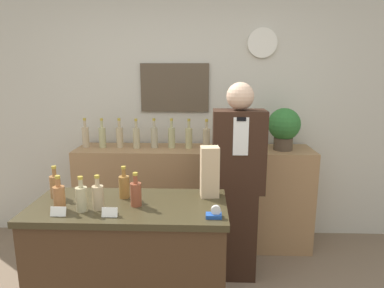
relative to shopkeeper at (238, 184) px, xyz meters
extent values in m
cube|color=beige|center=(-0.48, 0.83, 0.53)|extent=(5.20, 0.06, 2.70)
cube|color=brown|center=(-0.58, 0.79, 0.74)|extent=(0.69, 0.02, 0.48)
cylinder|color=white|center=(0.28, 0.79, 1.18)|extent=(0.29, 0.03, 0.29)
cube|color=#9E754C|center=(-0.38, 0.54, -0.32)|extent=(2.28, 0.46, 1.00)
cube|color=#422B19|center=(-0.75, -0.70, -0.38)|extent=(1.19, 0.54, 0.89)
cube|color=#362E1B|center=(-0.75, -0.70, 0.08)|extent=(1.22, 0.57, 0.04)
cube|color=#331E14|center=(0.00, 0.00, -0.44)|extent=(0.32, 0.25, 0.77)
cube|color=#331E14|center=(0.00, 0.00, 0.28)|extent=(0.42, 0.25, 0.67)
cube|color=white|center=(0.00, -0.13, 0.42)|extent=(0.12, 0.01, 0.29)
cube|color=black|center=(0.00, -0.13, 0.56)|extent=(0.07, 0.01, 0.03)
sphere|color=#DBB293|center=(0.00, 0.00, 0.72)|extent=(0.22, 0.22, 0.22)
cylinder|color=#4C3D2D|center=(0.47, 0.51, 0.23)|extent=(0.18, 0.18, 0.12)
sphere|color=#2D6B2D|center=(0.47, 0.51, 0.42)|extent=(0.30, 0.30, 0.30)
cube|color=tan|center=(-0.24, -0.54, 0.27)|extent=(0.13, 0.11, 0.33)
cube|color=#1E4799|center=(-0.22, -0.88, 0.11)|extent=(0.09, 0.06, 0.02)
cylinder|color=silver|center=(-0.21, -0.88, 0.15)|extent=(0.06, 0.02, 0.06)
cube|color=white|center=(-1.11, -0.90, 0.13)|extent=(0.09, 0.02, 0.06)
cube|color=white|center=(-0.81, -0.90, 0.13)|extent=(0.09, 0.02, 0.06)
cylinder|color=#996639|center=(-1.25, -0.60, 0.17)|extent=(0.07, 0.07, 0.14)
cylinder|color=#996639|center=(-1.25, -0.60, 0.27)|extent=(0.03, 0.03, 0.05)
cylinder|color=#B29933|center=(-1.25, -0.60, 0.31)|extent=(0.03, 0.03, 0.02)
cylinder|color=#9F6439|center=(-1.14, -0.80, 0.17)|extent=(0.07, 0.07, 0.14)
cylinder|color=#9F6439|center=(-1.14, -0.80, 0.27)|extent=(0.03, 0.03, 0.05)
cylinder|color=#B29933|center=(-1.14, -0.80, 0.31)|extent=(0.03, 0.03, 0.02)
cylinder|color=tan|center=(-1.00, -0.81, 0.17)|extent=(0.07, 0.07, 0.14)
cylinder|color=tan|center=(-1.00, -0.81, 0.27)|extent=(0.03, 0.03, 0.05)
cylinder|color=#B29933|center=(-1.00, -0.81, 0.31)|extent=(0.03, 0.03, 0.02)
cylinder|color=tan|center=(-0.91, -0.78, 0.17)|extent=(0.07, 0.07, 0.14)
cylinder|color=tan|center=(-0.91, -0.78, 0.27)|extent=(0.03, 0.03, 0.05)
cylinder|color=#B29933|center=(-0.91, -0.78, 0.31)|extent=(0.03, 0.03, 0.02)
cylinder|color=olive|center=(-0.80, -0.59, 0.17)|extent=(0.07, 0.07, 0.14)
cylinder|color=olive|center=(-0.80, -0.59, 0.27)|extent=(0.03, 0.03, 0.05)
cylinder|color=#B29933|center=(-0.80, -0.59, 0.31)|extent=(0.03, 0.03, 0.02)
cylinder|color=brown|center=(-0.69, -0.72, 0.17)|extent=(0.07, 0.07, 0.14)
cylinder|color=brown|center=(-0.69, -0.72, 0.27)|extent=(0.03, 0.03, 0.05)
cylinder|color=#B29933|center=(-0.69, -0.72, 0.31)|extent=(0.03, 0.03, 0.02)
cylinder|color=tan|center=(-1.44, 0.55, 0.27)|extent=(0.07, 0.07, 0.20)
cylinder|color=tan|center=(-1.44, 0.55, 0.41)|extent=(0.03, 0.03, 0.07)
cylinder|color=#B29933|center=(-1.44, 0.55, 0.45)|extent=(0.03, 0.03, 0.02)
cylinder|color=tan|center=(-1.27, 0.55, 0.27)|extent=(0.07, 0.07, 0.20)
cylinder|color=tan|center=(-1.27, 0.55, 0.41)|extent=(0.03, 0.03, 0.07)
cylinder|color=#B29933|center=(-1.27, 0.55, 0.45)|extent=(0.03, 0.03, 0.02)
cylinder|color=tan|center=(-1.10, 0.55, 0.27)|extent=(0.07, 0.07, 0.20)
cylinder|color=tan|center=(-1.10, 0.55, 0.41)|extent=(0.03, 0.03, 0.07)
cylinder|color=#B29933|center=(-1.10, 0.55, 0.45)|extent=(0.03, 0.03, 0.02)
cylinder|color=tan|center=(-0.93, 0.53, 0.27)|extent=(0.07, 0.07, 0.20)
cylinder|color=tan|center=(-0.93, 0.53, 0.41)|extent=(0.03, 0.03, 0.07)
cylinder|color=#B29933|center=(-0.93, 0.53, 0.45)|extent=(0.03, 0.03, 0.02)
cylinder|color=tan|center=(-0.76, 0.56, 0.27)|extent=(0.07, 0.07, 0.20)
cylinder|color=tan|center=(-0.76, 0.56, 0.41)|extent=(0.03, 0.03, 0.07)
cylinder|color=#B29933|center=(-0.76, 0.56, 0.45)|extent=(0.03, 0.03, 0.02)
cylinder|color=tan|center=(-0.59, 0.56, 0.27)|extent=(0.07, 0.07, 0.20)
cylinder|color=tan|center=(-0.59, 0.56, 0.41)|extent=(0.03, 0.03, 0.07)
cylinder|color=#B29933|center=(-0.59, 0.56, 0.45)|extent=(0.03, 0.03, 0.02)
cylinder|color=tan|center=(-0.43, 0.54, 0.27)|extent=(0.07, 0.07, 0.20)
cylinder|color=tan|center=(-0.43, 0.54, 0.41)|extent=(0.03, 0.03, 0.07)
cylinder|color=#B29933|center=(-0.43, 0.54, 0.45)|extent=(0.03, 0.03, 0.02)
cylinder|color=tan|center=(-0.26, 0.52, 0.27)|extent=(0.07, 0.07, 0.20)
cylinder|color=tan|center=(-0.26, 0.52, 0.41)|extent=(0.03, 0.03, 0.07)
cylinder|color=#B29933|center=(-0.26, 0.52, 0.45)|extent=(0.03, 0.03, 0.02)
cylinder|color=tan|center=(-0.09, 0.52, 0.27)|extent=(0.07, 0.07, 0.20)
cylinder|color=tan|center=(-0.09, 0.52, 0.41)|extent=(0.03, 0.03, 0.07)
cylinder|color=#B29933|center=(-0.09, 0.52, 0.45)|extent=(0.03, 0.03, 0.02)
cylinder|color=tan|center=(0.08, 0.54, 0.27)|extent=(0.07, 0.07, 0.20)
cylinder|color=tan|center=(0.08, 0.54, 0.41)|extent=(0.03, 0.03, 0.07)
cylinder|color=#B29933|center=(0.08, 0.54, 0.45)|extent=(0.03, 0.03, 0.02)
cylinder|color=tan|center=(0.25, 0.53, 0.27)|extent=(0.07, 0.07, 0.20)
cylinder|color=tan|center=(0.25, 0.53, 0.41)|extent=(0.03, 0.03, 0.07)
cylinder|color=#B29933|center=(0.25, 0.53, 0.45)|extent=(0.03, 0.03, 0.02)
camera|label=1|loc=(-0.28, -2.69, 0.92)|focal=32.00mm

